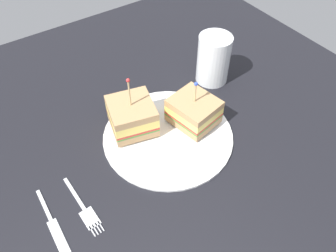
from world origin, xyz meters
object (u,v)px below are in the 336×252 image
sandwich_half_front (194,111)px  drink_glass (213,62)px  plate (168,135)px  sandwich_half_back (132,116)px  knife (54,226)px  fork (85,211)px

sandwich_half_front → drink_glass: bearing=37.0°
plate → drink_glass: 20.23cm
sandwich_half_front → sandwich_half_back: size_ratio=0.82×
knife → fork: bearing=-4.4°
plate → drink_glass: (17.77, 8.70, 4.23)cm
plate → sandwich_half_back: bearing=131.0°
plate → fork: size_ratio=1.99×
drink_glass → fork: bearing=-159.1°
sandwich_half_back → drink_glass: (22.35, 3.43, 0.88)cm
drink_glass → fork: size_ratio=0.87×
sandwich_half_front → knife: size_ratio=0.72×
knife → sandwich_half_back: bearing=27.2°
plate → knife: bearing=-168.2°
sandwich_half_back → drink_glass: size_ratio=1.09×
plate → fork: (-19.88, -5.64, -0.28)cm
drink_glass → sandwich_half_front: bearing=-143.0°
plate → sandwich_half_back: size_ratio=2.09×
sandwich_half_back → drink_glass: bearing=8.7°
plate → fork: bearing=-164.2°
drink_glass → fork: 40.54cm
fork → drink_glass: bearing=20.9°
sandwich_half_front → sandwich_half_back: bearing=152.6°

